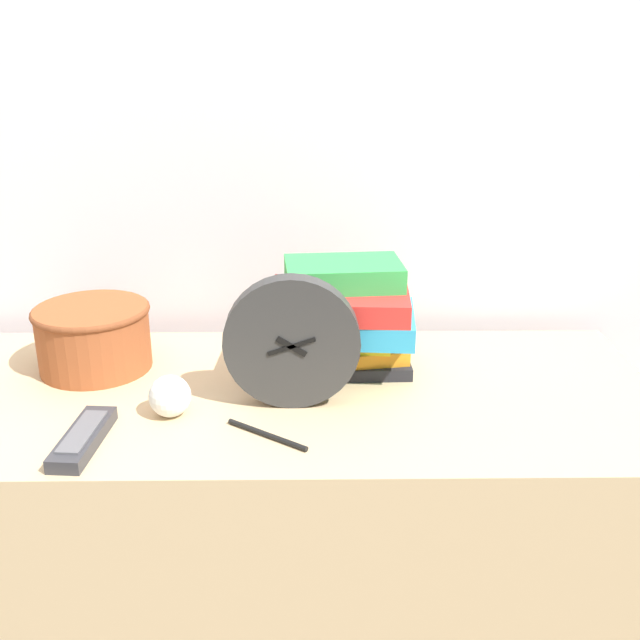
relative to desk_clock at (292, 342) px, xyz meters
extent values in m
cube|color=silver|center=(-0.03, 0.37, 0.34)|extent=(6.00, 0.04, 2.40)
cube|color=tan|center=(-0.03, 0.05, -0.48)|extent=(1.26, 0.52, 0.76)
cylinder|color=#333333|center=(0.00, 0.00, 0.00)|extent=(0.21, 0.03, 0.21)
cylinder|color=white|center=(0.00, -0.01, 0.00)|extent=(0.18, 0.01, 0.18)
cube|color=black|center=(0.00, -0.01, 0.00)|extent=(0.05, 0.01, 0.03)
cube|color=black|center=(0.00, -0.01, 0.00)|extent=(0.07, 0.01, 0.03)
cylinder|color=black|center=(0.00, -0.01, 0.00)|extent=(0.01, 0.00, 0.01)
cube|color=#232328|center=(0.09, 0.14, -0.09)|extent=(0.21, 0.14, 0.02)
cube|color=orange|center=(0.08, 0.14, -0.07)|extent=(0.23, 0.16, 0.02)
cube|color=yellow|center=(0.07, 0.15, -0.05)|extent=(0.21, 0.14, 0.03)
cube|color=#2D9ED1|center=(0.10, 0.12, -0.01)|extent=(0.21, 0.18, 0.04)
cube|color=red|center=(0.08, 0.12, 0.03)|extent=(0.24, 0.18, 0.04)
cube|color=green|center=(0.08, 0.14, 0.06)|extent=(0.20, 0.14, 0.04)
cylinder|color=#994C28|center=(-0.34, 0.14, -0.05)|extent=(0.19, 0.19, 0.11)
torus|color=brown|center=(-0.34, 0.14, 0.00)|extent=(0.20, 0.20, 0.01)
cube|color=#333338|center=(-0.29, -0.12, -0.09)|extent=(0.06, 0.16, 0.02)
cube|color=#59595E|center=(-0.29, -0.12, -0.08)|extent=(0.04, 0.12, 0.00)
sphere|color=white|center=(-0.18, -0.03, -0.07)|extent=(0.06, 0.06, 0.06)
cylinder|color=black|center=(-0.03, -0.10, -0.10)|extent=(0.12, 0.09, 0.01)
camera|label=1|loc=(0.03, -1.05, 0.44)|focal=42.00mm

